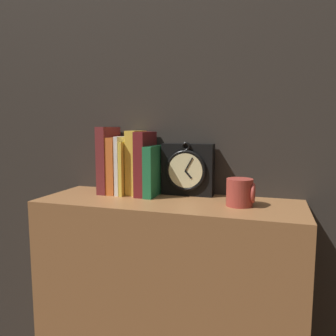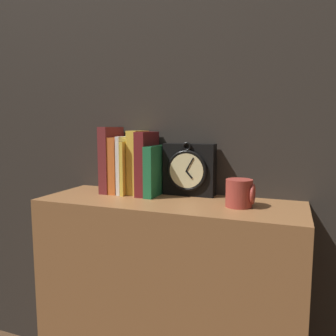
{
  "view_description": "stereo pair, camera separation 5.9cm",
  "coord_description": "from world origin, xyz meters",
  "px_view_note": "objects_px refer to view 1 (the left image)",
  "views": [
    {
      "loc": [
        0.34,
        -1.07,
        1.08
      ],
      "look_at": [
        0.0,
        0.0,
        0.94
      ],
      "focal_mm": 35.0,
      "sensor_mm": 36.0,
      "label": 1
    },
    {
      "loc": [
        0.4,
        -1.05,
        1.08
      ],
      "look_at": [
        0.0,
        0.0,
        0.94
      ],
      "focal_mm": 35.0,
      "sensor_mm": 36.0,
      "label": 2
    }
  ],
  "objects_px": {
    "book_slot0_maroon": "(109,160)",
    "book_slot5_maroon": "(145,164)",
    "mug": "(241,192)",
    "book_slot3_yellow": "(128,168)",
    "book_slot6_green": "(154,171)",
    "book_slot1_orange": "(117,165)",
    "book_slot2_white": "(124,165)",
    "book_slot4_yellow": "(136,162)",
    "clock": "(188,169)"
  },
  "relations": [
    {
      "from": "clock",
      "to": "mug",
      "type": "bearing_deg",
      "value": -28.27
    },
    {
      "from": "clock",
      "to": "book_slot3_yellow",
      "type": "bearing_deg",
      "value": -170.37
    },
    {
      "from": "book_slot3_yellow",
      "to": "book_slot6_green",
      "type": "distance_m",
      "value": 0.11
    },
    {
      "from": "book_slot1_orange",
      "to": "book_slot0_maroon",
      "type": "bearing_deg",
      "value": -177.33
    },
    {
      "from": "book_slot6_green",
      "to": "book_slot4_yellow",
      "type": "bearing_deg",
      "value": 168.65
    },
    {
      "from": "clock",
      "to": "book_slot3_yellow",
      "type": "height_order",
      "value": "same"
    },
    {
      "from": "book_slot2_white",
      "to": "book_slot5_maroon",
      "type": "xyz_separation_m",
      "value": [
        0.09,
        -0.0,
        0.01
      ]
    },
    {
      "from": "clock",
      "to": "book_slot5_maroon",
      "type": "distance_m",
      "value": 0.16
    },
    {
      "from": "book_slot0_maroon",
      "to": "book_slot1_orange",
      "type": "bearing_deg",
      "value": 2.67
    },
    {
      "from": "book_slot3_yellow",
      "to": "book_slot4_yellow",
      "type": "xyz_separation_m",
      "value": [
        0.03,
        0.01,
        0.02
      ]
    },
    {
      "from": "book_slot5_maroon",
      "to": "mug",
      "type": "relative_size",
      "value": 2.6
    },
    {
      "from": "book_slot5_maroon",
      "to": "mug",
      "type": "xyz_separation_m",
      "value": [
        0.36,
        -0.07,
        -0.07
      ]
    },
    {
      "from": "clock",
      "to": "book_slot3_yellow",
      "type": "relative_size",
      "value": 1.0
    },
    {
      "from": "clock",
      "to": "book_slot1_orange",
      "type": "height_order",
      "value": "book_slot1_orange"
    },
    {
      "from": "book_slot1_orange",
      "to": "book_slot5_maroon",
      "type": "xyz_separation_m",
      "value": [
        0.12,
        -0.01,
        0.01
      ]
    },
    {
      "from": "book_slot0_maroon",
      "to": "book_slot5_maroon",
      "type": "distance_m",
      "value": 0.16
    },
    {
      "from": "book_slot0_maroon",
      "to": "book_slot4_yellow",
      "type": "relative_size",
      "value": 1.06
    },
    {
      "from": "book_slot1_orange",
      "to": "book_slot3_yellow",
      "type": "height_order",
      "value": "book_slot1_orange"
    },
    {
      "from": "book_slot2_white",
      "to": "mug",
      "type": "height_order",
      "value": "book_slot2_white"
    },
    {
      "from": "book_slot1_orange",
      "to": "mug",
      "type": "xyz_separation_m",
      "value": [
        0.48,
        -0.08,
        -0.06
      ]
    },
    {
      "from": "book_slot0_maroon",
      "to": "book_slot6_green",
      "type": "height_order",
      "value": "book_slot0_maroon"
    },
    {
      "from": "clock",
      "to": "mug",
      "type": "height_order",
      "value": "clock"
    },
    {
      "from": "book_slot3_yellow",
      "to": "book_slot4_yellow",
      "type": "bearing_deg",
      "value": 19.55
    },
    {
      "from": "book_slot5_maroon",
      "to": "book_slot6_green",
      "type": "relative_size",
      "value": 1.28
    },
    {
      "from": "book_slot2_white",
      "to": "book_slot6_green",
      "type": "relative_size",
      "value": 1.18
    },
    {
      "from": "book_slot2_white",
      "to": "book_slot5_maroon",
      "type": "height_order",
      "value": "book_slot5_maroon"
    },
    {
      "from": "book_slot0_maroon",
      "to": "book_slot5_maroon",
      "type": "relative_size",
      "value": 1.08
    },
    {
      "from": "clock",
      "to": "book_slot0_maroon",
      "type": "bearing_deg",
      "value": -173.22
    },
    {
      "from": "clock",
      "to": "book_slot6_green",
      "type": "distance_m",
      "value": 0.13
    },
    {
      "from": "clock",
      "to": "book_slot5_maroon",
      "type": "xyz_separation_m",
      "value": [
        -0.15,
        -0.04,
        0.02
      ]
    },
    {
      "from": "clock",
      "to": "book_slot2_white",
      "type": "bearing_deg",
      "value": -171.69
    },
    {
      "from": "clock",
      "to": "book_slot6_green",
      "type": "height_order",
      "value": "clock"
    },
    {
      "from": "book_slot2_white",
      "to": "book_slot3_yellow",
      "type": "distance_m",
      "value": 0.02
    },
    {
      "from": "book_slot3_yellow",
      "to": "mug",
      "type": "xyz_separation_m",
      "value": [
        0.44,
        -0.07,
        -0.06
      ]
    },
    {
      "from": "book_slot4_yellow",
      "to": "book_slot5_maroon",
      "type": "distance_m",
      "value": 0.05
    },
    {
      "from": "mug",
      "to": "book_slot5_maroon",
      "type": "bearing_deg",
      "value": 168.89
    },
    {
      "from": "book_slot1_orange",
      "to": "book_slot2_white",
      "type": "xyz_separation_m",
      "value": [
        0.03,
        -0.0,
        0.0
      ]
    },
    {
      "from": "book_slot0_maroon",
      "to": "book_slot2_white",
      "type": "height_order",
      "value": "book_slot0_maroon"
    },
    {
      "from": "book_slot6_green",
      "to": "mug",
      "type": "bearing_deg",
      "value": -11.75
    },
    {
      "from": "book_slot2_white",
      "to": "book_slot4_yellow",
      "type": "xyz_separation_m",
      "value": [
        0.05,
        0.01,
        0.01
      ]
    },
    {
      "from": "clock",
      "to": "book_slot5_maroon",
      "type": "relative_size",
      "value": 0.85
    },
    {
      "from": "book_slot0_maroon",
      "to": "book_slot6_green",
      "type": "distance_m",
      "value": 0.19
    },
    {
      "from": "book_slot1_orange",
      "to": "book_slot2_white",
      "type": "distance_m",
      "value": 0.03
    },
    {
      "from": "book_slot3_yellow",
      "to": "book_slot6_green",
      "type": "height_order",
      "value": "book_slot3_yellow"
    },
    {
      "from": "book_slot1_orange",
      "to": "mug",
      "type": "distance_m",
      "value": 0.49
    },
    {
      "from": "book_slot4_yellow",
      "to": "mug",
      "type": "distance_m",
      "value": 0.42
    },
    {
      "from": "clock",
      "to": "book_slot3_yellow",
      "type": "xyz_separation_m",
      "value": [
        -0.23,
        -0.04,
        0.0
      ]
    },
    {
      "from": "book_slot2_white",
      "to": "book_slot4_yellow",
      "type": "height_order",
      "value": "book_slot4_yellow"
    },
    {
      "from": "book_slot4_yellow",
      "to": "book_slot6_green",
      "type": "relative_size",
      "value": 1.3
    },
    {
      "from": "clock",
      "to": "book_slot1_orange",
      "type": "distance_m",
      "value": 0.28
    }
  ]
}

